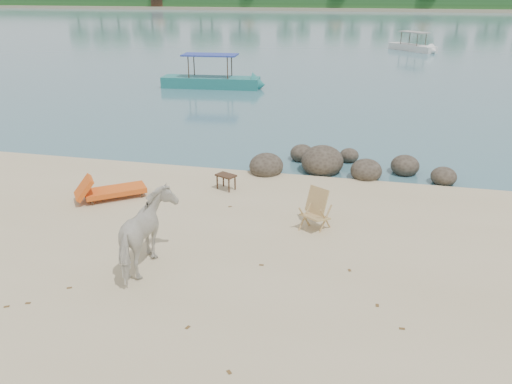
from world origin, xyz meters
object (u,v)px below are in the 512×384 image
at_px(lounge_chair, 115,188).
at_px(boat_near, 210,60).
at_px(side_table, 226,183).
at_px(cow, 148,235).
at_px(boulders, 334,165).
at_px(deck_chair, 315,212).

relative_size(lounge_chair, boat_near, 0.32).
distance_m(side_table, boat_near, 16.49).
height_order(cow, side_table, cow).
bearing_deg(side_table, boat_near, 134.12).
xyz_separation_m(boulders, lounge_chair, (-5.73, -3.67, 0.12)).
bearing_deg(lounge_chair, side_table, -12.59).
distance_m(boulders, deck_chair, 4.39).
relative_size(side_table, lounge_chair, 0.27).
xyz_separation_m(lounge_chair, boat_near, (-2.57, 16.80, 1.26)).
bearing_deg(side_table, deck_chair, -10.41).
distance_m(side_table, deck_chair, 3.44).
distance_m(cow, deck_chair, 4.07).
height_order(cow, lounge_chair, cow).
relative_size(boulders, boat_near, 0.98).
bearing_deg(boulders, deck_chair, -91.39).
height_order(side_table, lounge_chair, lounge_chair).
distance_m(lounge_chair, boat_near, 17.05).
xyz_separation_m(side_table, deck_chair, (2.80, -1.99, 0.25)).
height_order(lounge_chair, deck_chair, deck_chair).
bearing_deg(side_table, cow, -69.34).
bearing_deg(boulders, side_table, -140.54).
relative_size(cow, boat_near, 0.29).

